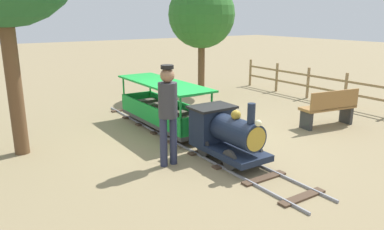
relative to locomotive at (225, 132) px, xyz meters
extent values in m
plane|color=#8C7A56|center=(0.00, -1.05, -0.48)|extent=(60.00, 60.00, 0.00)
cube|color=gray|center=(-0.27, -1.20, -0.46)|extent=(0.03, 6.40, 0.04)
cube|color=gray|center=(0.27, -1.20, -0.46)|extent=(0.03, 6.40, 0.04)
cube|color=#4C3828|center=(0.00, -4.04, -0.47)|extent=(0.79, 0.14, 0.03)
cube|color=#4C3828|center=(0.00, -3.33, -0.47)|extent=(0.79, 0.14, 0.03)
cube|color=#4C3828|center=(0.00, -2.62, -0.47)|extent=(0.79, 0.14, 0.03)
cube|color=#4C3828|center=(0.00, -1.91, -0.47)|extent=(0.79, 0.14, 0.03)
cube|color=#4C3828|center=(0.00, -1.20, -0.47)|extent=(0.79, 0.14, 0.03)
cube|color=#4C3828|center=(0.00, -0.49, -0.47)|extent=(0.79, 0.14, 0.03)
cube|color=#4C3828|center=(0.00, 0.22, -0.47)|extent=(0.79, 0.14, 0.03)
cube|color=#4C3828|center=(0.00, 0.93, -0.47)|extent=(0.79, 0.14, 0.03)
cube|color=#4C3828|center=(0.00, 1.65, -0.47)|extent=(0.79, 0.14, 0.03)
cube|color=#192338|center=(0.00, 0.10, -0.27)|extent=(0.67, 1.40, 0.10)
cylinder|color=#192338|center=(0.00, 0.30, 0.08)|extent=(0.44, 0.85, 0.44)
cylinder|color=#B7932D|center=(0.00, 0.73, 0.08)|extent=(0.37, 0.02, 0.37)
cylinder|color=#192338|center=(0.00, 0.60, 0.45)|extent=(0.12, 0.12, 0.31)
sphere|color=#B7932D|center=(0.00, 0.25, 0.35)|extent=(0.16, 0.16, 0.16)
cube|color=#192338|center=(0.00, -0.37, 0.05)|extent=(0.67, 0.45, 0.55)
cube|color=black|center=(0.00, -0.37, 0.35)|extent=(0.75, 0.53, 0.04)
sphere|color=#F2EAB2|center=(0.00, 0.76, 0.34)|extent=(0.10, 0.10, 0.10)
cylinder|color=#2D2D2D|center=(-0.27, 0.45, -0.28)|extent=(0.05, 0.32, 0.32)
cylinder|color=#2D2D2D|center=(0.27, 0.45, -0.28)|extent=(0.05, 0.32, 0.32)
cylinder|color=#2D2D2D|center=(-0.27, -0.25, -0.28)|extent=(0.05, 0.32, 0.32)
cylinder|color=#2D2D2D|center=(0.27, -0.25, -0.28)|extent=(0.05, 0.32, 0.32)
cube|color=#3F3F3F|center=(0.00, -2.10, -0.30)|extent=(0.75, 2.60, 0.08)
cube|color=green|center=(-0.35, -2.10, -0.09)|extent=(0.04, 2.60, 0.35)
cube|color=green|center=(0.35, -2.10, -0.09)|extent=(0.04, 2.60, 0.35)
cube|color=green|center=(0.00, -0.82, -0.09)|extent=(0.75, 0.04, 0.35)
cube|color=green|center=(0.00, -3.38, -0.09)|extent=(0.75, 0.04, 0.35)
cylinder|color=green|center=(-0.34, -0.85, 0.11)|extent=(0.04, 0.04, 0.75)
cylinder|color=green|center=(0.34, -0.85, 0.11)|extent=(0.04, 0.04, 0.75)
cylinder|color=green|center=(-0.34, -3.35, 0.11)|extent=(0.04, 0.04, 0.75)
cylinder|color=green|center=(0.34, -3.35, 0.11)|extent=(0.04, 0.04, 0.75)
cube|color=green|center=(0.00, -2.10, 0.51)|extent=(0.85, 2.70, 0.04)
cube|color=brown|center=(0.00, -3.02, -0.14)|extent=(0.59, 0.20, 0.24)
cube|color=brown|center=(0.00, -2.56, -0.14)|extent=(0.59, 0.20, 0.24)
cube|color=brown|center=(0.00, -2.10, -0.14)|extent=(0.59, 0.20, 0.24)
cube|color=brown|center=(0.00, -1.64, -0.14)|extent=(0.59, 0.20, 0.24)
cube|color=brown|center=(0.00, -1.18, -0.14)|extent=(0.59, 0.20, 0.24)
cylinder|color=#262626|center=(-0.27, -1.19, -0.32)|extent=(0.04, 0.24, 0.24)
cylinder|color=#262626|center=(0.27, -1.19, -0.32)|extent=(0.04, 0.24, 0.24)
cylinder|color=#262626|center=(-0.27, -3.01, -0.32)|extent=(0.04, 0.24, 0.24)
cylinder|color=#262626|center=(0.27, -3.01, -0.32)|extent=(0.04, 0.24, 0.24)
cylinder|color=#282D47|center=(0.81, -0.32, -0.08)|extent=(0.12, 0.12, 0.80)
cylinder|color=#282D47|center=(0.99, -0.32, -0.08)|extent=(0.12, 0.12, 0.80)
cylinder|color=#333338|center=(0.90, -0.32, 0.59)|extent=(0.30, 0.30, 0.55)
sphere|color=#936B4C|center=(0.90, -0.32, 0.98)|extent=(0.22, 0.22, 0.22)
cylinder|color=black|center=(0.90, -0.32, 1.11)|extent=(0.20, 0.20, 0.06)
cube|color=olive|center=(-3.07, -0.30, -0.06)|extent=(1.35, 0.60, 0.06)
cube|color=olive|center=(-3.05, -0.12, 0.14)|extent=(1.29, 0.25, 0.40)
cube|color=#333333|center=(-2.51, -0.39, -0.27)|extent=(0.13, 0.33, 0.42)
cube|color=#333333|center=(-3.64, -0.21, -0.27)|extent=(0.13, 0.33, 0.42)
cylinder|color=brown|center=(-2.71, -4.57, 0.37)|extent=(0.20, 0.20, 1.70)
sphere|color=#2D6B28|center=(-2.71, -4.57, 1.89)|extent=(1.94, 1.94, 1.94)
cylinder|color=brown|center=(2.79, -2.21, 0.79)|extent=(0.25, 0.25, 2.53)
cylinder|color=#93754C|center=(-5.01, -4.90, -0.03)|extent=(0.08, 0.08, 0.90)
cylinder|color=#93754C|center=(-5.01, -3.67, -0.03)|extent=(0.08, 0.08, 0.90)
cylinder|color=#93754C|center=(-5.01, -2.43, -0.03)|extent=(0.08, 0.08, 0.90)
cylinder|color=#93754C|center=(-5.01, -1.20, -0.03)|extent=(0.08, 0.08, 0.90)
cube|color=#93754C|center=(-5.01, -1.20, 0.19)|extent=(0.04, 7.40, 0.06)
cube|color=#93754C|center=(-5.01, -1.20, -0.12)|extent=(0.04, 7.40, 0.06)
camera|label=1|loc=(3.67, 4.53, 1.85)|focal=34.49mm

